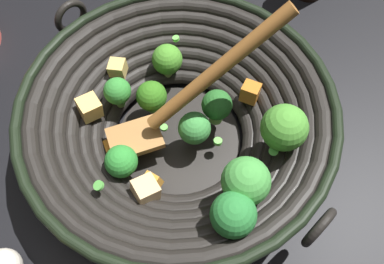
% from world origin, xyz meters
% --- Properties ---
extents(ground_plane, '(4.00, 4.00, 0.00)m').
position_xyz_m(ground_plane, '(0.00, 0.00, 0.00)').
color(ground_plane, black).
extents(wok, '(0.45, 0.42, 0.23)m').
position_xyz_m(wok, '(0.00, 0.00, 0.06)').
color(wok, black).
rests_on(wok, ground).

